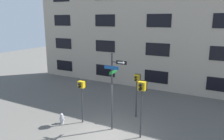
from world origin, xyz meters
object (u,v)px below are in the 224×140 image
Objects in this scene: pedestrian_signal_across at (137,84)px; fire_hydrant at (62,119)px; street_sign_pole at (113,86)px; pedestrian_signal_left at (82,90)px; pedestrian_signal_right at (142,93)px.

pedestrian_signal_across reaches higher than fire_hydrant.
pedestrian_signal_left is at bearing -178.05° from street_sign_pole.
pedestrian_signal_right is 4.88× the size of fire_hydrant.
pedestrian_signal_across is (-1.07, 2.09, -0.28)m from pedestrian_signal_right.
street_sign_pole is at bearing 13.98° from fire_hydrant.
street_sign_pole reaches higher than pedestrian_signal_across.
pedestrian_signal_left is at bearing -139.50° from pedestrian_signal_across.
fire_hydrant is at bearing -171.92° from pedestrian_signal_right.
pedestrian_signal_right is at bearing -0.34° from pedestrian_signal_left.
pedestrian_signal_across is 4.68m from fire_hydrant.
pedestrian_signal_right is 4.94m from fire_hydrant.
pedestrian_signal_right reaches higher than fire_hydrant.
pedestrian_signal_across is at bearing 38.81° from fire_hydrant.
street_sign_pole is 1.56× the size of pedestrian_signal_across.
pedestrian_signal_across is at bearing 117.07° from pedestrian_signal_right.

